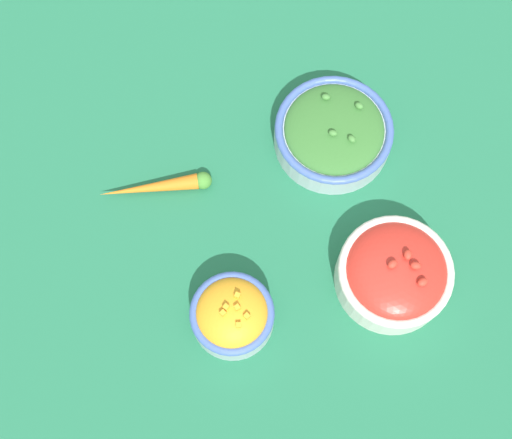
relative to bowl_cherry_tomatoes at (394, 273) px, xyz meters
name	(u,v)px	position (x,y,z in m)	size (l,w,h in m)	color
ground_plane	(256,226)	(0.17, -0.10, -0.04)	(3.00, 3.00, 0.00)	#23704C
bowl_cherry_tomatoes	(394,273)	(0.00, 0.00, 0.00)	(0.15, 0.15, 0.08)	silver
bowl_squash	(232,315)	(0.22, 0.02, 0.00)	(0.11, 0.11, 0.08)	#B2C1CC
bowl_broccoli	(333,132)	(0.04, -0.22, -0.01)	(0.17, 0.17, 0.06)	#B2C1CC
loose_carrot	(159,187)	(0.30, -0.18, -0.03)	(0.16, 0.03, 0.03)	orange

